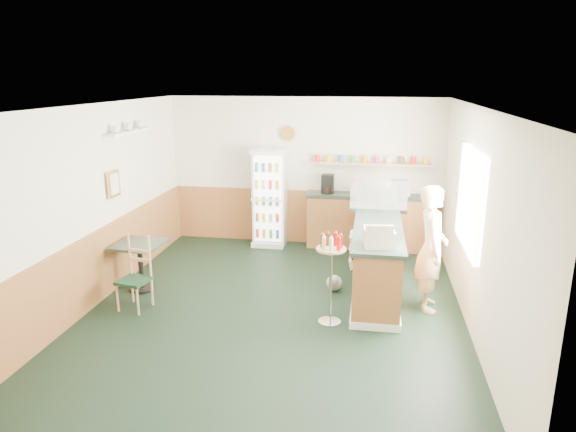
% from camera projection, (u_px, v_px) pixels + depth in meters
% --- Properties ---
extents(ground, '(6.00, 6.00, 0.00)m').
position_uv_depth(ground, '(274.00, 309.00, 6.95)').
color(ground, black).
rests_on(ground, ground).
extents(room_envelope, '(5.04, 6.02, 2.72)m').
position_uv_depth(room_envelope, '(267.00, 188.00, 7.28)').
color(room_envelope, silver).
rests_on(room_envelope, ground).
extents(service_counter, '(0.68, 3.01, 1.01)m').
position_uv_depth(service_counter, '(376.00, 256.00, 7.64)').
color(service_counter, '#965C30').
rests_on(service_counter, ground).
extents(back_counter, '(2.24, 0.42, 1.69)m').
position_uv_depth(back_counter, '(368.00, 219.00, 9.29)').
color(back_counter, '#965C30').
rests_on(back_counter, ground).
extents(drinks_fridge, '(0.59, 0.52, 1.80)m').
position_uv_depth(drinks_fridge, '(270.00, 197.00, 9.42)').
color(drinks_fridge, silver).
rests_on(drinks_fridge, ground).
extents(display_case, '(0.89, 0.46, 0.50)m').
position_uv_depth(display_case, '(379.00, 194.00, 8.07)').
color(display_case, silver).
rests_on(display_case, service_counter).
extents(cash_register, '(0.41, 0.43, 0.21)m').
position_uv_depth(cash_register, '(379.00, 237.00, 6.38)').
color(cash_register, beige).
rests_on(cash_register, service_counter).
extents(shopkeeper, '(0.41, 0.57, 1.70)m').
position_uv_depth(shopkeeper, '(431.00, 248.00, 6.78)').
color(shopkeeper, tan).
rests_on(shopkeeper, ground).
extents(condiment_stand, '(0.38, 0.38, 1.17)m').
position_uv_depth(condiment_stand, '(331.00, 266.00, 6.38)').
color(condiment_stand, silver).
rests_on(condiment_stand, ground).
extents(newspaper_rack, '(0.09, 0.46, 0.54)m').
position_uv_depth(newspaper_rack, '(353.00, 251.00, 7.77)').
color(newspaper_rack, black).
rests_on(newspaper_rack, ground).
extents(cafe_table, '(0.69, 0.69, 0.72)m').
position_uv_depth(cafe_table, '(140.00, 257.00, 7.46)').
color(cafe_table, black).
rests_on(cafe_table, ground).
extents(cafe_chair, '(0.44, 0.44, 1.01)m').
position_uv_depth(cafe_chair, '(136.00, 270.00, 6.92)').
color(cafe_chair, black).
rests_on(cafe_chair, ground).
extents(dog_doorstop, '(0.23, 0.30, 0.28)m').
position_uv_depth(dog_doorstop, '(334.00, 282.00, 7.52)').
color(dog_doorstop, '#979792').
rests_on(dog_doorstop, ground).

